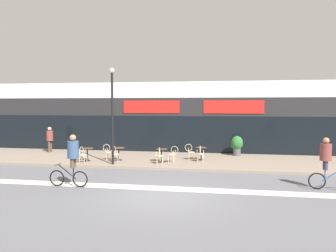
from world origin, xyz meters
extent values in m
plane|color=#5B5B60|center=(0.00, 0.00, 0.00)|extent=(120.00, 120.00, 0.00)
cube|color=gray|center=(0.00, 7.25, 0.06)|extent=(40.00, 5.50, 0.12)
cube|color=silver|center=(0.00, 12.00, 2.38)|extent=(40.00, 4.00, 4.77)
cube|color=black|center=(0.00, 10.03, 1.32)|extent=(38.80, 0.10, 2.40)
cube|color=#232326|center=(0.00, 10.05, 3.12)|extent=(39.20, 0.14, 1.20)
cube|color=red|center=(-2.68, 9.98, 3.12)|extent=(3.81, 0.08, 0.84)
cube|color=red|center=(2.68, 9.98, 3.12)|extent=(3.81, 0.08, 0.84)
cube|color=silver|center=(0.00, 1.02, 0.00)|extent=(36.00, 0.70, 0.01)
cylinder|color=black|center=(-5.37, 5.74, 0.13)|extent=(0.36, 0.36, 0.02)
cylinder|color=black|center=(-5.37, 5.74, 0.47)|extent=(0.07, 0.07, 0.70)
cylinder|color=#4C3823|center=(-5.37, 5.74, 0.83)|extent=(0.66, 0.66, 0.02)
cylinder|color=black|center=(-3.73, 6.29, 0.13)|extent=(0.36, 0.36, 0.02)
cylinder|color=black|center=(-3.73, 6.29, 0.47)|extent=(0.07, 0.07, 0.70)
cylinder|color=#4C3823|center=(-3.73, 6.29, 0.83)|extent=(0.66, 0.66, 0.02)
cylinder|color=black|center=(-1.23, 6.12, 0.13)|extent=(0.34, 0.34, 0.02)
cylinder|color=black|center=(-1.23, 6.12, 0.47)|extent=(0.07, 0.07, 0.70)
cylinder|color=#4C3823|center=(-1.23, 6.12, 0.83)|extent=(0.62, 0.62, 0.02)
cylinder|color=black|center=(0.85, 7.18, 0.13)|extent=(0.35, 0.35, 0.02)
cylinder|color=black|center=(0.85, 7.18, 0.47)|extent=(0.07, 0.07, 0.71)
cylinder|color=#4C3823|center=(0.85, 7.18, 0.84)|extent=(0.64, 0.64, 0.02)
cylinder|color=beige|center=(-5.37, 5.19, 0.56)|extent=(0.43, 0.43, 0.03)
cylinder|color=beige|center=(-5.50, 5.34, 0.33)|extent=(0.03, 0.03, 0.42)
cylinder|color=beige|center=(-5.22, 5.32, 0.33)|extent=(0.03, 0.03, 0.42)
cylinder|color=beige|center=(-5.52, 5.06, 0.33)|extent=(0.03, 0.03, 0.42)
cylinder|color=beige|center=(-5.24, 5.04, 0.33)|extent=(0.03, 0.03, 0.42)
torus|color=beige|center=(-5.39, 5.02, 0.82)|extent=(0.06, 0.41, 0.41)
cylinder|color=beige|center=(-5.56, 5.03, 0.68)|extent=(0.03, 0.03, 0.23)
cylinder|color=beige|center=(-5.22, 5.01, 0.68)|extent=(0.03, 0.03, 0.23)
cylinder|color=beige|center=(-5.92, 5.74, 0.56)|extent=(0.41, 0.41, 0.03)
cylinder|color=beige|center=(-5.78, 5.88, 0.33)|extent=(0.03, 0.03, 0.42)
cylinder|color=beige|center=(-5.79, 5.60, 0.33)|extent=(0.03, 0.03, 0.42)
cylinder|color=beige|center=(-6.06, 5.89, 0.33)|extent=(0.03, 0.03, 0.42)
cylinder|color=beige|center=(-6.07, 5.61, 0.33)|extent=(0.03, 0.03, 0.42)
torus|color=beige|center=(-6.09, 5.75, 0.82)|extent=(0.41, 0.04, 0.41)
cylinder|color=beige|center=(-6.09, 5.92, 0.68)|extent=(0.03, 0.03, 0.23)
cylinder|color=beige|center=(-6.10, 5.58, 0.68)|extent=(0.03, 0.03, 0.23)
cylinder|color=beige|center=(-3.73, 5.74, 0.56)|extent=(0.41, 0.41, 0.03)
cylinder|color=beige|center=(-3.86, 5.88, 0.33)|extent=(0.03, 0.03, 0.42)
cylinder|color=beige|center=(-3.58, 5.87, 0.33)|extent=(0.03, 0.03, 0.42)
cylinder|color=beige|center=(-3.87, 5.60, 0.33)|extent=(0.03, 0.03, 0.42)
cylinder|color=beige|center=(-3.59, 5.59, 0.33)|extent=(0.03, 0.03, 0.42)
torus|color=beige|center=(-3.73, 5.57, 0.82)|extent=(0.04, 0.41, 0.41)
cylinder|color=beige|center=(-3.90, 5.57, 0.68)|extent=(0.03, 0.03, 0.23)
cylinder|color=beige|center=(-3.56, 5.56, 0.68)|extent=(0.03, 0.03, 0.23)
cylinder|color=beige|center=(-4.28, 6.29, 0.56)|extent=(0.44, 0.44, 0.03)
cylinder|color=beige|center=(-4.15, 6.44, 0.33)|extent=(0.03, 0.03, 0.42)
cylinder|color=beige|center=(-4.12, 6.16, 0.33)|extent=(0.03, 0.03, 0.42)
cylinder|color=beige|center=(-4.43, 6.41, 0.33)|extent=(0.03, 0.03, 0.42)
cylinder|color=beige|center=(-4.40, 6.13, 0.33)|extent=(0.03, 0.03, 0.42)
torus|color=beige|center=(-4.45, 6.27, 0.82)|extent=(0.41, 0.07, 0.41)
cylinder|color=beige|center=(-4.46, 6.44, 0.68)|extent=(0.03, 0.03, 0.23)
cylinder|color=beige|center=(-4.43, 6.10, 0.68)|extent=(0.03, 0.03, 0.23)
cylinder|color=beige|center=(-1.23, 5.57, 0.56)|extent=(0.45, 0.45, 0.03)
cylinder|color=beige|center=(-1.38, 5.69, 0.33)|extent=(0.03, 0.03, 0.42)
cylinder|color=beige|center=(-1.11, 5.73, 0.33)|extent=(0.03, 0.03, 0.42)
cylinder|color=beige|center=(-1.35, 5.41, 0.33)|extent=(0.03, 0.03, 0.42)
cylinder|color=beige|center=(-1.07, 5.45, 0.33)|extent=(0.03, 0.03, 0.42)
torus|color=beige|center=(-1.21, 5.40, 0.82)|extent=(0.08, 0.41, 0.41)
cylinder|color=beige|center=(-1.37, 5.38, 0.68)|extent=(0.03, 0.03, 0.23)
cylinder|color=beige|center=(-1.04, 5.43, 0.68)|extent=(0.03, 0.03, 0.23)
cylinder|color=beige|center=(-0.68, 6.12, 0.56)|extent=(0.44, 0.44, 0.03)
cylinder|color=beige|center=(-0.83, 6.00, 0.33)|extent=(0.03, 0.03, 0.42)
cylinder|color=beige|center=(-0.80, 6.28, 0.33)|extent=(0.03, 0.03, 0.42)
cylinder|color=beige|center=(-0.56, 5.97, 0.33)|extent=(0.03, 0.03, 0.42)
cylinder|color=beige|center=(-0.52, 6.24, 0.33)|extent=(0.03, 0.03, 0.42)
torus|color=beige|center=(-0.51, 6.10, 0.82)|extent=(0.41, 0.08, 0.41)
cylinder|color=beige|center=(-0.53, 5.93, 0.68)|extent=(0.03, 0.03, 0.23)
cylinder|color=beige|center=(-0.49, 6.27, 0.68)|extent=(0.03, 0.03, 0.23)
cylinder|color=beige|center=(0.85, 6.63, 0.56)|extent=(0.40, 0.40, 0.03)
cylinder|color=beige|center=(0.71, 6.77, 0.33)|extent=(0.03, 0.03, 0.42)
cylinder|color=beige|center=(0.99, 6.77, 0.33)|extent=(0.03, 0.03, 0.42)
cylinder|color=beige|center=(0.71, 6.49, 0.33)|extent=(0.03, 0.03, 0.42)
cylinder|color=beige|center=(0.99, 6.49, 0.33)|extent=(0.03, 0.03, 0.42)
torus|color=beige|center=(0.85, 6.46, 0.82)|extent=(0.03, 0.41, 0.41)
cylinder|color=beige|center=(0.68, 6.46, 0.68)|extent=(0.03, 0.03, 0.23)
cylinder|color=beige|center=(1.02, 6.46, 0.68)|extent=(0.03, 0.03, 0.23)
cylinder|color=beige|center=(0.30, 7.18, 0.56)|extent=(0.44, 0.44, 0.03)
cylinder|color=beige|center=(0.43, 7.34, 0.33)|extent=(0.03, 0.03, 0.42)
cylinder|color=beige|center=(0.46, 7.06, 0.33)|extent=(0.03, 0.03, 0.42)
cylinder|color=beige|center=(0.15, 7.31, 0.33)|extent=(0.03, 0.03, 0.42)
cylinder|color=beige|center=(0.18, 7.03, 0.33)|extent=(0.03, 0.03, 0.42)
torus|color=beige|center=(0.13, 7.17, 0.82)|extent=(0.41, 0.07, 0.41)
cylinder|color=beige|center=(0.12, 7.34, 0.68)|extent=(0.03, 0.03, 0.23)
cylinder|color=beige|center=(0.15, 7.00, 0.68)|extent=(0.03, 0.03, 0.23)
cylinder|color=#4C4C51|center=(2.90, 9.20, 0.35)|extent=(0.46, 0.46, 0.46)
ellipsoid|color=#28662D|center=(2.90, 9.20, 0.89)|extent=(0.73, 0.73, 0.88)
cylinder|color=black|center=(-3.64, 5.03, 2.53)|extent=(0.12, 0.12, 4.83)
sphere|color=beige|center=(-3.64, 5.03, 5.03)|extent=(0.26, 0.26, 0.26)
torus|color=black|center=(5.68, 1.92, 0.32)|extent=(0.65, 0.08, 0.64)
cylinder|color=#23519E|center=(6.23, 1.89, 0.60)|extent=(0.78, 0.08, 0.58)
cylinder|color=#23519E|center=(5.96, 1.90, 0.55)|extent=(0.04, 0.04, 0.45)
cylinder|color=#382D47|center=(5.96, 1.98, 0.95)|extent=(0.15, 0.15, 0.35)
cylinder|color=#382D47|center=(5.95, 1.82, 0.95)|extent=(0.15, 0.15, 0.35)
cylinder|color=brown|center=(5.96, 1.90, 1.45)|extent=(0.44, 0.44, 0.64)
sphere|color=#9E7051|center=(5.96, 1.90, 1.89)|extent=(0.24, 0.24, 0.24)
torus|color=black|center=(-4.44, 0.67, 0.32)|extent=(0.64, 0.06, 0.64)
torus|color=black|center=(-3.44, 0.66, 0.32)|extent=(0.64, 0.06, 0.64)
cylinder|color=black|center=(-3.99, 0.67, 0.59)|extent=(0.77, 0.06, 0.58)
cylinder|color=black|center=(-3.72, 0.66, 0.55)|extent=(0.04, 0.04, 0.45)
cylinder|color=black|center=(-4.39, 0.67, 0.87)|extent=(0.04, 0.48, 0.03)
cylinder|color=#4C3D2D|center=(-3.72, 0.58, 0.96)|extent=(0.16, 0.16, 0.37)
cylinder|color=#4C3D2D|center=(-3.72, 0.75, 0.96)|extent=(0.16, 0.16, 0.37)
cylinder|color=#334C70|center=(-3.72, 0.66, 1.49)|extent=(0.45, 0.45, 0.68)
sphere|color=#9E7051|center=(-3.72, 0.66, 1.95)|extent=(0.26, 0.26, 0.26)
cylinder|color=#4C3D2D|center=(-9.25, 8.48, 0.50)|extent=(0.17, 0.17, 0.76)
cylinder|color=#4C3D2D|center=(-9.23, 8.64, 0.50)|extent=(0.17, 0.17, 0.76)
cylinder|color=brown|center=(-9.24, 8.56, 1.21)|extent=(0.49, 0.49, 0.66)
sphere|color=tan|center=(-9.24, 8.56, 1.67)|extent=(0.25, 0.25, 0.25)
camera|label=1|loc=(2.17, -11.29, 3.24)|focal=35.00mm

